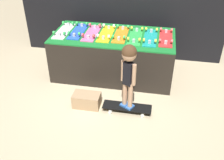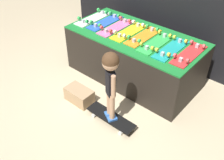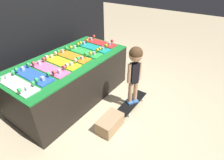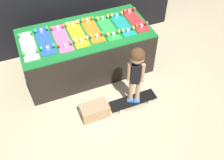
% 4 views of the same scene
% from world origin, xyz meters
% --- Properties ---
extents(ground_plane, '(16.00, 16.00, 0.00)m').
position_xyz_m(ground_plane, '(0.00, 0.00, 0.00)').
color(ground_plane, beige).
extents(display_rack, '(1.97, 0.97, 0.73)m').
position_xyz_m(display_rack, '(0.00, 0.54, 0.37)').
color(display_rack, black).
rests_on(display_rack, ground_plane).
extents(skateboard_white_on_rack, '(0.20, 0.67, 0.09)m').
position_xyz_m(skateboard_white_on_rack, '(-0.83, 0.53, 0.75)').
color(skateboard_white_on_rack, white).
rests_on(skateboard_white_on_rack, display_rack).
extents(skateboard_blue_on_rack, '(0.20, 0.67, 0.09)m').
position_xyz_m(skateboard_blue_on_rack, '(-0.60, 0.56, 0.75)').
color(skateboard_blue_on_rack, blue).
rests_on(skateboard_blue_on_rack, display_rack).
extents(skateboard_pink_on_rack, '(0.20, 0.67, 0.09)m').
position_xyz_m(skateboard_pink_on_rack, '(-0.36, 0.53, 0.75)').
color(skateboard_pink_on_rack, pink).
rests_on(skateboard_pink_on_rack, display_rack).
extents(skateboard_yellow_on_rack, '(0.20, 0.67, 0.09)m').
position_xyz_m(skateboard_yellow_on_rack, '(-0.12, 0.55, 0.75)').
color(skateboard_yellow_on_rack, yellow).
rests_on(skateboard_yellow_on_rack, display_rack).
extents(skateboard_orange_on_rack, '(0.20, 0.67, 0.09)m').
position_xyz_m(skateboard_orange_on_rack, '(0.12, 0.56, 0.75)').
color(skateboard_orange_on_rack, orange).
rests_on(skateboard_orange_on_rack, display_rack).
extents(skateboard_green_on_rack, '(0.20, 0.67, 0.09)m').
position_xyz_m(skateboard_green_on_rack, '(0.36, 0.52, 0.75)').
color(skateboard_green_on_rack, green).
rests_on(skateboard_green_on_rack, display_rack).
extents(skateboard_teal_on_rack, '(0.20, 0.67, 0.09)m').
position_xyz_m(skateboard_teal_on_rack, '(0.60, 0.52, 0.75)').
color(skateboard_teal_on_rack, teal).
rests_on(skateboard_teal_on_rack, display_rack).
extents(skateboard_red_on_rack, '(0.20, 0.67, 0.09)m').
position_xyz_m(skateboard_red_on_rack, '(0.83, 0.55, 0.75)').
color(skateboard_red_on_rack, red).
rests_on(skateboard_red_on_rack, display_rack).
extents(skateboard_on_floor, '(0.69, 0.20, 0.09)m').
position_xyz_m(skateboard_on_floor, '(0.38, -0.44, 0.07)').
color(skateboard_on_floor, black).
rests_on(skateboard_on_floor, ground_plane).
extents(child, '(0.22, 0.19, 0.96)m').
position_xyz_m(child, '(0.38, -0.44, 0.76)').
color(child, '#3870C6').
rests_on(child, skateboard_on_floor).
extents(storage_box, '(0.39, 0.23, 0.20)m').
position_xyz_m(storage_box, '(-0.22, -0.42, 0.10)').
color(storage_box, tan).
rests_on(storage_box, ground_plane).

